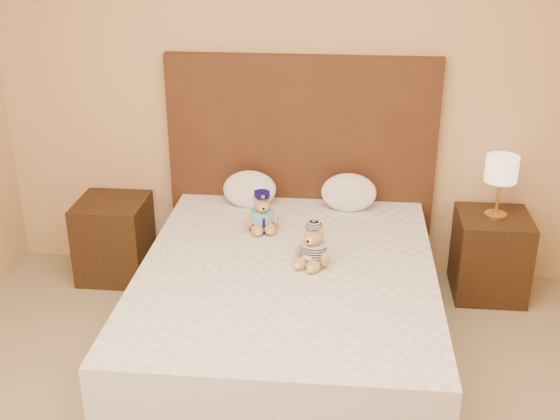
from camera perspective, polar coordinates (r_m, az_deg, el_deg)
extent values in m
cube|color=tan|center=(4.53, 1.83, 10.72)|extent=(4.00, 0.04, 2.70)
cube|color=white|center=(4.02, 0.56, -9.66)|extent=(1.60, 2.00, 0.30)
cube|color=white|center=(3.88, 0.57, -6.26)|extent=(1.60, 2.00, 0.25)
cube|color=#452514|center=(4.66, 1.70, 3.40)|extent=(1.75, 0.08, 1.50)
cube|color=#321F10|center=(4.90, -13.32, -2.27)|extent=(0.45, 0.45, 0.55)
cube|color=#321F10|center=(4.74, 16.71, -3.53)|extent=(0.45, 0.45, 0.55)
cylinder|color=gold|center=(4.63, 17.11, -0.38)|extent=(0.14, 0.14, 0.02)
cylinder|color=gold|center=(4.58, 17.30, 1.11)|extent=(0.02, 0.02, 0.26)
cylinder|color=#F4E5BF|center=(4.51, 17.57, 3.22)|extent=(0.20, 0.20, 0.16)
ellipsoid|color=white|center=(4.55, -2.49, 1.83)|extent=(0.35, 0.22, 0.24)
ellipsoid|color=white|center=(4.51, 5.61, 1.56)|extent=(0.35, 0.23, 0.25)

